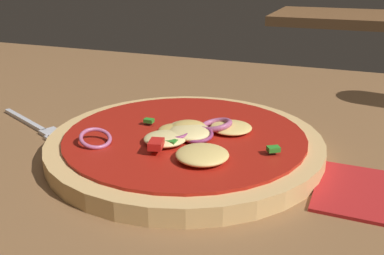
% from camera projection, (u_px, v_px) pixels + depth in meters
% --- Properties ---
extents(dining_table, '(1.44, 0.93, 0.04)m').
position_uv_depth(dining_table, '(206.00, 176.00, 0.44)').
color(dining_table, brown).
rests_on(dining_table, ground).
extents(pizza, '(0.29, 0.29, 0.03)m').
position_uv_depth(pizza, '(185.00, 142.00, 0.45)').
color(pizza, tan).
rests_on(pizza, dining_table).
extents(fork, '(0.15, 0.08, 0.01)m').
position_uv_depth(fork, '(36.00, 127.00, 0.51)').
color(fork, silver).
rests_on(fork, dining_table).
extents(background_table, '(0.65, 0.44, 0.04)m').
position_uv_depth(background_table, '(357.00, 18.00, 1.70)').
color(background_table, brown).
rests_on(background_table, ground).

